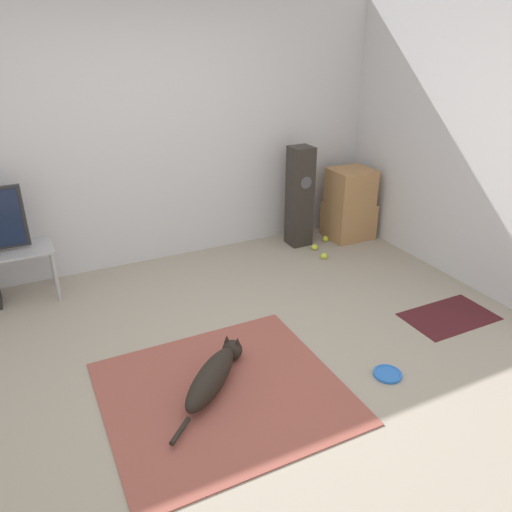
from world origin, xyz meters
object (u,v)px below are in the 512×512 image
Objects in this scene: cardboard_box_lower at (348,220)px; tennis_ball_loose_on_carpet at (315,247)px; frisbee at (387,374)px; cardboard_box_upper at (351,187)px; dog at (214,374)px; tennis_ball_by_boxes at (325,239)px; floor_speaker at (300,197)px; tennis_ball_near_speaker at (324,256)px.

cardboard_box_lower is 0.60m from tennis_ball_loose_on_carpet.
frisbee is 2.62m from cardboard_box_upper.
cardboard_box_lower reaches higher than tennis_ball_loose_on_carpet.
dog is at bearing 159.89° from frisbee.
tennis_ball_by_boxes is (0.94, 2.23, 0.02)m from frisbee.
frisbee is 0.45× the size of cardboard_box_upper.
cardboard_box_upper is at bearing -9.09° from floor_speaker.
cardboard_box_lower reaches higher than tennis_ball_by_boxes.
cardboard_box_upper is (2.40, 1.80, 0.50)m from dog.
cardboard_box_upper is 6.91× the size of tennis_ball_by_boxes.
cardboard_box_upper reaches higher than dog.
frisbee is (1.16, -0.42, -0.10)m from dog.
tennis_ball_by_boxes is 1.00× the size of tennis_ball_near_speaker.
cardboard_box_lower is 0.36m from tennis_ball_by_boxes.
cardboard_box_lower is 7.54× the size of tennis_ball_by_boxes.
frisbee is 1.96m from tennis_ball_near_speaker.
tennis_ball_by_boxes is (-0.30, -0.00, -0.58)m from cardboard_box_upper.
tennis_ball_by_boxes is at bearing 54.69° from tennis_ball_near_speaker.
frisbee is at bearing -119.09° from cardboard_box_upper.
cardboard_box_upper is 0.65m from tennis_ball_by_boxes.
dog is at bearing -133.30° from floor_speaker.
tennis_ball_loose_on_carpet is (1.86, 1.66, -0.08)m from dog.
floor_speaker reaches higher than cardboard_box_upper.
cardboard_box_upper is at bearing 34.09° from tennis_ball_near_speaker.
cardboard_box_upper reaches higher than tennis_ball_by_boxes.
cardboard_box_upper is 6.91× the size of tennis_ball_loose_on_carpet.
tennis_ball_loose_on_carpet is at bearing 41.72° from dog.
cardboard_box_lower is at bearing 16.44° from tennis_ball_loose_on_carpet.
tennis_ball_by_boxes is at bearing -176.41° from cardboard_box_lower.
dog is at bearing -142.97° from cardboard_box_lower.
floor_speaker reaches higher than tennis_ball_near_speaker.
floor_speaker is (0.63, 2.33, 0.54)m from frisbee.
tennis_ball_near_speaker is 0.25m from tennis_ball_loose_on_carpet.
tennis_ball_loose_on_carpet is at bearing -148.82° from tennis_ball_by_boxes.
tennis_ball_near_speaker is (-0.59, -0.41, -0.17)m from cardboard_box_lower.
tennis_ball_loose_on_carpet reaches higher than frisbee.
cardboard_box_lower is at bearing 45.52° from cardboard_box_upper.
cardboard_box_upper reaches higher than cardboard_box_lower.
frisbee is 3.10× the size of tennis_ball_near_speaker.
dog is 2.31m from tennis_ball_near_speaker.
cardboard_box_upper is 0.62m from floor_speaker.
dog is 3.04m from cardboard_box_upper.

